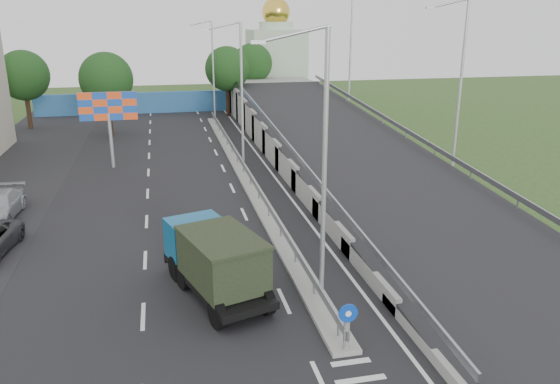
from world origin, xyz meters
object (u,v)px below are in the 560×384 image
object	(u,v)px
lamp_post_near	(320,154)
lamp_post_mid	(239,88)
dump_truck	(215,258)
church	(276,59)
billboard	(108,111)
sign_bollard	(347,327)
lamp_post_far	(211,65)

from	to	relation	value
lamp_post_near	lamp_post_mid	world-z (taller)	same
lamp_post_near	dump_truck	world-z (taller)	lamp_post_near
lamp_post_near	church	xyz separation A→B (m)	(9.89, 54.00, -0.50)
church	billboard	xyz separation A→B (m)	(-19.00, -32.00, -1.12)
sign_bollard	lamp_post_mid	world-z (taller)	lamp_post_mid
sign_bollard	lamp_post_far	distance (m)	44.08
sign_bollard	lamp_post_near	world-z (taller)	lamp_post_near
sign_bollard	lamp_post_far	size ratio (longest dim) A/B	0.17
lamp_post_near	lamp_post_far	xyz separation A→B (m)	(0.00, 40.00, 0.00)
sign_bollard	dump_truck	world-z (taller)	dump_truck
dump_truck	lamp_post_mid	bearing A→B (deg)	61.09
dump_truck	lamp_post_near	bearing A→B (deg)	-36.03
sign_bollard	lamp_post_near	xyz separation A→B (m)	(0.11, 3.83, 4.77)
lamp_post_near	lamp_post_mid	size ratio (longest dim) A/B	1.00
church	billboard	size ratio (longest dim) A/B	2.51
billboard	dump_truck	world-z (taller)	billboard
lamp_post_far	lamp_post_mid	bearing A→B (deg)	-90.00
lamp_post_mid	dump_truck	world-z (taller)	lamp_post_mid
sign_bollard	dump_truck	distance (m)	6.32
billboard	dump_truck	size ratio (longest dim) A/B	0.84
lamp_post_near	billboard	size ratio (longest dim) A/B	1.83
lamp_post_far	billboard	size ratio (longest dim) A/B	1.83
lamp_post_far	church	size ratio (longest dim) A/B	0.73
sign_bollard	lamp_post_far	bearing A→B (deg)	89.86
lamp_post_mid	lamp_post_far	xyz separation A→B (m)	(0.00, 20.00, 0.00)
lamp_post_mid	billboard	bearing A→B (deg)	167.62
sign_bollard	billboard	world-z (taller)	billboard
lamp_post_near	billboard	bearing A→B (deg)	112.49
church	dump_truck	size ratio (longest dim) A/B	2.11
billboard	dump_truck	bearing A→B (deg)	-75.63
billboard	dump_truck	distance (m)	21.56
lamp_post_far	dump_truck	bearing A→B (deg)	-95.61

